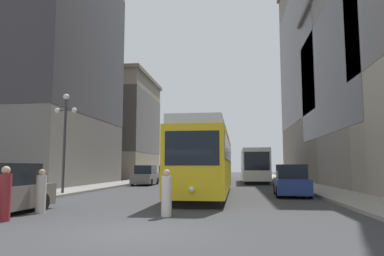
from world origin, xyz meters
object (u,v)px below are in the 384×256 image
(parked_car_left_mid, at_px, (146,176))
(pedestrian_crossing_far, at_px, (167,194))
(streetcar, at_px, (207,160))
(transit_bus, at_px, (254,164))
(pedestrian_crossing_near, at_px, (5,195))
(parked_car_left_far, at_px, (167,174))
(pedestrian_on_sidewalk, at_px, (41,192))
(parked_car_right_far, at_px, (291,181))
(parked_car_left_near, at_px, (0,191))
(lamp_post_left_near, at_px, (65,128))

(parked_car_left_mid, relative_size, pedestrian_crossing_far, 2.74)
(streetcar, height_order, parked_car_left_mid, streetcar)
(transit_bus, distance_m, pedestrian_crossing_near, 29.55)
(transit_bus, distance_m, parked_car_left_far, 11.23)
(pedestrian_crossing_far, xyz_separation_m, pedestrian_on_sidewalk, (-4.80, 0.32, 0.00))
(parked_car_right_far, bearing_deg, parked_car_left_mid, -40.60)
(pedestrian_crossing_far, bearing_deg, transit_bus, -147.10)
(parked_car_left_near, distance_m, parked_car_left_mid, 20.45)
(parked_car_right_far, xyz_separation_m, pedestrian_on_sidewalk, (-10.37, -8.69, -0.09))
(parked_car_left_near, xyz_separation_m, parked_car_right_far, (11.54, 9.34, -0.00))
(parked_car_left_far, xyz_separation_m, pedestrian_crossing_near, (1.13, -32.38, -0.04))
(streetcar, bearing_deg, pedestrian_on_sidewalk, -122.00)
(parked_car_left_near, height_order, parked_car_left_far, same)
(transit_bus, xyz_separation_m, parked_car_right_far, (1.23, -17.35, -1.10))
(parked_car_left_near, xyz_separation_m, pedestrian_crossing_near, (1.13, -1.37, -0.04))
(pedestrian_crossing_near, bearing_deg, pedestrian_on_sidewalk, 39.54)
(transit_bus, relative_size, parked_car_right_far, 2.64)
(parked_car_left_near, bearing_deg, lamp_post_left_near, 103.61)
(parked_car_left_mid, height_order, pedestrian_crossing_far, parked_car_left_mid)
(parked_car_left_mid, xyz_separation_m, parked_car_right_far, (11.54, -11.11, -0.00))
(parked_car_right_far, relative_size, pedestrian_crossing_near, 2.55)
(lamp_post_left_near, bearing_deg, streetcar, 6.81)
(transit_bus, xyz_separation_m, pedestrian_crossing_far, (-4.34, -26.36, -1.20))
(streetcar, distance_m, pedestrian_on_sidewalk, 10.35)
(streetcar, distance_m, parked_car_left_far, 22.72)
(pedestrian_crossing_near, height_order, pedestrian_on_sidewalk, pedestrian_crossing_near)
(parked_car_left_near, height_order, parked_car_left_mid, same)
(parked_car_right_far, distance_m, pedestrian_crossing_near, 14.94)
(parked_car_left_near, relative_size, pedestrian_on_sidewalk, 2.85)
(parked_car_left_near, bearing_deg, pedestrian_on_sidewalk, 29.76)
(streetcar, relative_size, pedestrian_crossing_near, 8.36)
(streetcar, bearing_deg, transit_bus, 78.40)
(parked_car_right_far, relative_size, lamp_post_left_near, 0.73)
(parked_car_left_far, bearing_deg, pedestrian_crossing_far, -79.38)
(parked_car_left_far, bearing_deg, parked_car_left_mid, -90.40)
(pedestrian_crossing_far, xyz_separation_m, lamp_post_left_near, (-7.87, 7.97, 3.30))
(parked_car_left_mid, xyz_separation_m, lamp_post_left_near, (-1.90, -12.15, 3.20))
(parked_car_right_far, xyz_separation_m, pedestrian_crossing_near, (-10.41, -10.72, -0.04))
(transit_bus, xyz_separation_m, pedestrian_crossing_near, (-9.18, -28.06, -1.15))
(pedestrian_crossing_near, bearing_deg, streetcar, 13.42)
(streetcar, height_order, pedestrian_crossing_near, streetcar)
(streetcar, relative_size, parked_car_right_far, 3.28)
(pedestrian_crossing_near, bearing_deg, parked_car_left_mid, 43.70)
(parked_car_right_far, height_order, pedestrian_on_sidewalk, parked_car_right_far)
(streetcar, height_order, pedestrian_crossing_far, streetcar)
(streetcar, distance_m, transit_bus, 17.75)
(transit_bus, xyz_separation_m, parked_car_left_far, (-10.31, 4.32, -1.10))
(pedestrian_crossing_near, xyz_separation_m, pedestrian_crossing_far, (4.84, 1.70, -0.05))
(streetcar, height_order, lamp_post_left_near, lamp_post_left_near)
(pedestrian_crossing_far, bearing_deg, parked_car_right_far, -169.48)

